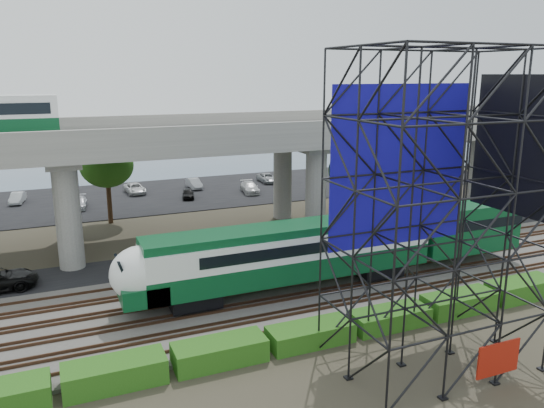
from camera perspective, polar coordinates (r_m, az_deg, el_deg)
name	(u,v)px	position (r m, az deg, el deg)	size (l,w,h in m)	color
ground	(263,314)	(32.24, -1.03, -11.70)	(140.00, 140.00, 0.00)	#474233
ballast_bed	(251,299)	(33.89, -2.31, -10.20)	(90.00, 12.00, 0.20)	slate
service_road	(212,258)	(41.42, -6.49, -5.80)	(90.00, 5.00, 0.08)	black
parking_lot	(154,196)	(63.49, -12.58, 0.88)	(90.00, 18.00, 0.08)	black
harbor_water	(127,167)	(84.85, -15.34, 3.91)	(140.00, 40.00, 0.03)	#41556B
rail_tracks	(251,297)	(33.82, -2.32, -9.92)	(90.00, 9.52, 0.16)	#472D1E
commuter_train	(322,247)	(34.82, 5.38, -4.67)	(29.30, 3.06, 4.30)	black
overpass	(176,145)	(44.44, -10.27, 6.26)	(80.00, 12.00, 12.40)	#9E9B93
scaffold_tower	(437,215)	(25.95, 17.33, -1.12)	(9.36, 6.36, 15.00)	black
hedge_strip	(311,333)	(28.86, 4.17, -13.71)	(34.60, 1.80, 1.20)	#215112
trees	(134,179)	(44.40, -14.58, 2.57)	(40.94, 16.94, 7.69)	#382314
parked_cars	(158,191)	(63.05, -12.15, 1.40)	(35.26, 9.46, 1.25)	white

